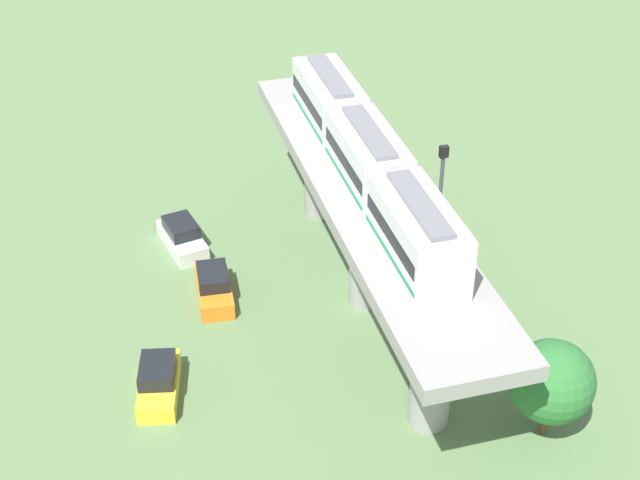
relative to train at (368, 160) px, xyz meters
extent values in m
plane|color=#5B7A4C|center=(0.00, -0.36, -8.61)|extent=(120.00, 120.00, 0.00)
cylinder|color=#999691|center=(0.00, -9.74, -5.47)|extent=(1.90, 1.90, 6.27)
cylinder|color=#999691|center=(0.00, -0.36, -5.47)|extent=(1.90, 1.90, 6.27)
cylinder|color=#999691|center=(0.00, 9.02, -5.47)|extent=(1.90, 1.90, 6.27)
cube|color=#999691|center=(0.00, -0.36, -1.93)|extent=(5.20, 28.85, 0.80)
cube|color=white|center=(0.00, -6.95, -0.03)|extent=(2.60, 6.60, 3.00)
cube|color=black|center=(0.00, -6.95, 0.22)|extent=(2.64, 6.07, 0.70)
cube|color=#1E8C4C|center=(0.00, -6.95, -0.78)|extent=(2.64, 6.34, 0.24)
cube|color=slate|center=(0.00, -6.95, 1.59)|extent=(1.10, 5.61, 0.24)
cube|color=white|center=(0.00, 0.00, -0.03)|extent=(2.60, 6.60, 3.00)
cube|color=black|center=(0.00, 0.00, 0.22)|extent=(2.64, 6.07, 0.70)
cube|color=#1E8C4C|center=(0.00, 0.00, -0.78)|extent=(2.64, 6.34, 0.24)
cube|color=slate|center=(0.00, 0.00, 1.59)|extent=(1.10, 5.61, 0.24)
cube|color=white|center=(0.00, 6.95, -0.03)|extent=(2.60, 6.60, 3.00)
cube|color=black|center=(0.00, 6.95, 0.22)|extent=(2.64, 6.07, 0.70)
cube|color=#1E8C4C|center=(0.00, 6.95, -0.78)|extent=(2.64, 6.34, 0.24)
cube|color=slate|center=(0.00, 6.95, 1.59)|extent=(1.10, 5.61, 0.24)
cube|color=orange|center=(-7.94, 2.08, -8.11)|extent=(2.12, 4.33, 1.00)
cube|color=black|center=(-7.94, 2.23, -7.23)|extent=(1.82, 2.42, 0.76)
cube|color=yellow|center=(-11.82, -4.63, -8.11)|extent=(2.66, 4.49, 1.00)
cube|color=black|center=(-11.82, -4.48, -7.23)|extent=(2.10, 2.60, 0.76)
cube|color=white|center=(-8.88, 7.44, -8.11)|extent=(2.60, 4.47, 1.00)
cube|color=black|center=(-8.88, 7.59, -7.23)|extent=(2.07, 2.58, 0.76)
cylinder|color=brown|center=(4.81, -11.87, -7.59)|extent=(0.36, 0.36, 2.03)
sphere|color=#2D7233|center=(4.81, -11.87, -5.52)|extent=(3.85, 3.85, 3.85)
cylinder|color=#4C4C51|center=(3.40, -1.48, -4.07)|extent=(0.20, 0.20, 9.07)
cube|color=black|center=(3.40, -1.48, 0.77)|extent=(0.44, 0.28, 0.60)
camera|label=1|loc=(-13.12, -37.84, 22.28)|focal=51.28mm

